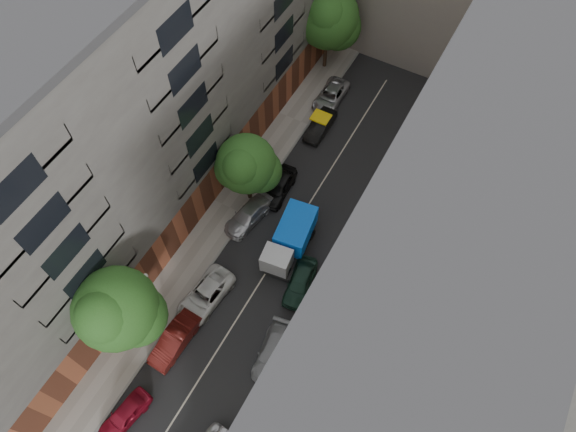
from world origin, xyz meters
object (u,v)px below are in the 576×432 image
Objects in this scene: tarp_truck at (290,239)px; car_left_6 at (331,96)px; tree_near at (117,312)px; pedestrian at (374,231)px; car_left_4 at (279,186)px; lamp_post at (153,289)px; car_left_5 at (320,125)px; car_right_2 at (300,282)px; car_right_1 at (273,352)px; car_left_3 at (248,216)px; tree_far at (328,20)px; car_left_2 at (205,295)px; car_left_1 at (175,340)px; tree_mid at (247,166)px; car_left_0 at (125,415)px.

tarp_truck is 16.13m from car_left_6.
pedestrian is (10.90, 15.64, -4.98)m from tree_near.
lamp_post is (-2.19, -13.19, 3.17)m from car_left_4.
car_left_4 reaches higher than car_left_5.
car_left_4 is 8.75m from car_right_2.
tarp_truck is 1.30× the size of car_right_1.
car_left_3 is 19.45m from tree_far.
car_left_3 is at bearing 101.25° from car_left_2.
car_right_2 is (5.60, 4.24, 0.05)m from car_left_2.
car_left_4 is 16.96m from tree_near.
car_left_6 is at bearing -26.30° from pedestrian.
car_left_6 is at bearing 99.67° from car_right_2.
car_left_6 is 0.56× the size of tree_far.
car_left_6 is 1.02× the size of car_right_1.
car_left_1 is 13.65m from tree_mid.
lamp_post is at bearing -88.61° from car_left_3.
car_right_2 is at bearing 57.54° from car_left_1.
tarp_truck is 8.58m from car_right_1.
tarp_truck is 1.31× the size of car_left_3.
tree_far is 1.38× the size of lamp_post.
car_left_6 is (0.00, 14.95, -0.01)m from car_left_3.
tree_near is at bearing -87.04° from car_left_3.
tree_near is 1.47× the size of lamp_post.
car_right_2 is at bearing -67.85° from tree_far.
tree_near is (-1.45, -12.35, 5.42)m from car_left_3.
tree_far is at bearing 101.18° from tarp_truck.
car_left_2 is at bearing 92.21° from car_left_1.
tree_mid is at bearing -94.67° from car_left_6.
tarp_truck is at bearing -70.91° from tree_far.
car_right_1 is at bearing 24.39° from car_left_1.
car_left_4 is at bearing 95.05° from car_left_2.
car_left_3 is at bearing 163.89° from tarp_truck.
tree_near is 4.69× the size of pedestrian.
tarp_truck is at bearing 58.11° from lamp_post.
lamp_post reaches higher than car_left_1.
pedestrian is at bearing 28.67° from tarp_truck.
car_left_0 is 9.44m from car_left_2.
pedestrian reaches higher than car_right_2.
pedestrian reaches higher than car_left_6.
car_left_4 is 16.14m from tree_far.
car_left_1 is (-0.01, 5.60, 0.10)m from car_left_0.
car_left_0 is at bearing -84.74° from tree_far.
car_left_1 is at bearing -90.24° from car_left_5.
car_left_3 is at bearing 121.19° from car_right_1.
car_left_3 is (-0.80, 7.36, -0.03)m from car_left_2.
tree_far is at bearing 102.20° from car_left_2.
lamp_post is (-2.19, -20.79, 3.23)m from car_left_5.
car_left_0 is at bearing -93.63° from car_left_4.
car_left_2 is at bearing -82.85° from tree_far.
lamp_post is (1.07, -28.25, -1.65)m from tree_far.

